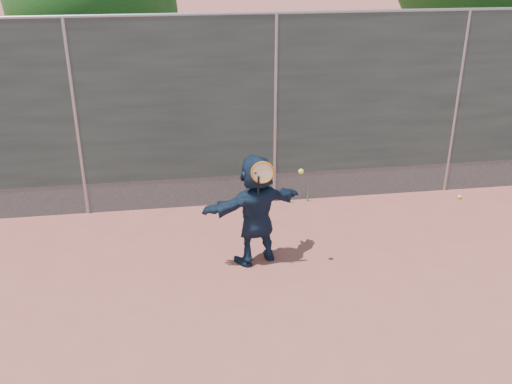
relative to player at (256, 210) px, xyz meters
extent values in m
plane|color=#9E4C42|center=(0.58, -1.66, -0.75)|extent=(80.00, 80.00, 0.00)
imported|color=#142338|center=(0.00, 0.00, 0.00)|extent=(1.46, 0.86, 1.51)
sphere|color=#D3E132|center=(3.67, 1.45, -0.72)|extent=(0.07, 0.07, 0.07)
cube|color=#38423D|center=(0.58, 1.84, 1.00)|extent=(20.00, 0.04, 2.50)
cube|color=slate|center=(0.58, 1.84, -0.50)|extent=(20.00, 0.03, 0.50)
cylinder|color=gray|center=(0.58, 1.84, 2.25)|extent=(20.00, 0.05, 0.05)
cylinder|color=gray|center=(-2.42, 1.84, 0.75)|extent=(0.06, 0.06, 3.00)
cylinder|color=gray|center=(0.58, 1.84, 0.75)|extent=(0.06, 0.06, 3.00)
cylinder|color=gray|center=(3.58, 1.84, 0.75)|extent=(0.06, 0.06, 3.00)
torus|color=#C06E12|center=(0.05, -0.20, 0.60)|extent=(0.29, 0.04, 0.29)
cylinder|color=beige|center=(0.05, -0.20, 0.60)|extent=(0.25, 0.02, 0.25)
cylinder|color=black|center=(0.00, -0.18, 0.40)|extent=(0.03, 0.13, 0.33)
sphere|color=#D3E132|center=(0.53, -0.22, 0.59)|extent=(0.07, 0.07, 0.07)
cylinder|color=#382314|center=(5.08, 4.04, 0.55)|extent=(0.28, 0.28, 2.60)
cylinder|color=#382314|center=(-2.42, 4.84, 0.35)|extent=(0.28, 0.28, 2.20)
sphere|color=#23561C|center=(-1.82, 5.04, 1.97)|extent=(2.10, 2.10, 2.10)
cone|color=#387226|center=(0.83, 1.72, -0.62)|extent=(0.03, 0.03, 0.26)
cone|color=#387226|center=(1.13, 1.74, -0.60)|extent=(0.03, 0.03, 0.30)
cone|color=#387226|center=(0.48, 1.70, -0.64)|extent=(0.03, 0.03, 0.22)
camera|label=1|loc=(-1.01, -6.61, 3.21)|focal=40.00mm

